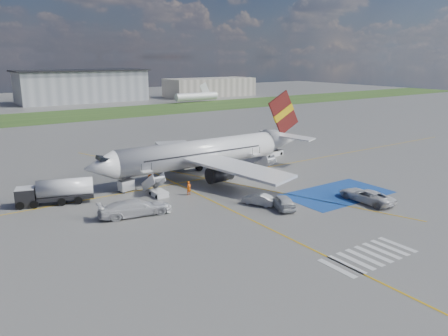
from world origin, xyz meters
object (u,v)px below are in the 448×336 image
Objects in this scene: airliner at (208,152)px; car_silver_a at (282,201)px; van_white_b at (135,205)px; gpu_cart at (126,186)px; van_white_a at (366,194)px; belt_loader at (272,154)px; car_silver_b at (259,199)px; fuel_tanker at (56,194)px.

airliner reaches higher than car_silver_a.
car_silver_a is at bearing -105.89° from van_white_b.
van_white_a is at bearing -54.24° from gpu_cart.
belt_loader is 26.83m from van_white_a.
car_silver_b is 13.28m from van_white_a.
fuel_tanker is 1.64× the size of van_white_a.
gpu_cart is 30.58m from van_white_a.
gpu_cart is 0.44× the size of car_silver_a.
fuel_tanker is 1.47× the size of van_white_b.
belt_loader is at bearing -109.57° from car_silver_a.
airliner reaches higher than gpu_cart.
van_white_b reaches higher than belt_loader.
airliner reaches higher than van_white_b.
gpu_cart is at bearing -42.04° from van_white_a.
gpu_cart is at bearing 176.36° from belt_loader.
van_white_a is (11.56, -6.53, 0.36)m from car_silver_b.
belt_loader is at bearing 13.35° from airliner.
van_white_a is (-7.05, -25.88, 0.63)m from belt_loader.
airliner is 23.93m from van_white_a.
fuel_tanker is at bearing -33.03° from van_white_a.
airliner is 16.01m from car_silver_b.
gpu_cart is at bearing -173.93° from airliner.
van_white_a is (31.44, -20.76, -0.23)m from fuel_tanker.
airliner is at bearing -46.54° from van_white_b.
car_silver_b is at bearing -63.83° from gpu_cart.
fuel_tanker is 4.23× the size of gpu_cart.
car_silver_a is at bearing -64.92° from gpu_cart.
airliner is 22.67m from fuel_tanker.
gpu_cart is 9.50m from van_white_b.
airliner is at bearing -5.73° from gpu_cart.
fuel_tanker is 11.14m from van_white_b.
van_white_a is 0.90× the size of van_white_b.
gpu_cart reaches higher than belt_loader.
fuel_tanker reaches higher than belt_loader.
car_silver_b is at bearing -99.66° from airliner.
fuel_tanker reaches higher than van_white_b.
airliner is 18.27m from car_silver_a.
belt_loader is 1.00× the size of van_white_a.
belt_loader is at bearing 24.49° from fuel_tanker.
van_white_a is 27.71m from van_white_b.
car_silver_b is at bearing -18.66° from fuel_tanker.
fuel_tanker is at bearing 167.43° from gpu_cart.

